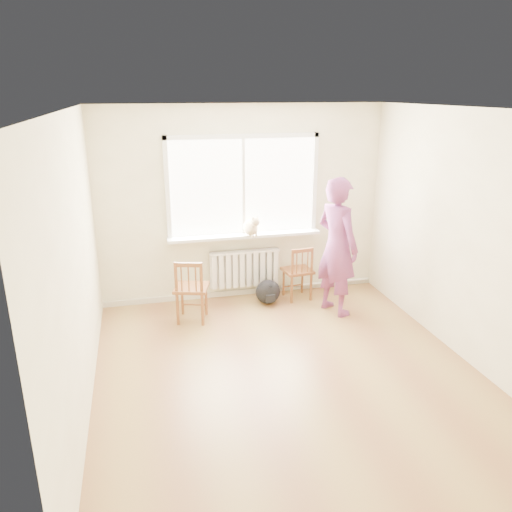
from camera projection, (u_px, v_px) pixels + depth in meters
floor at (289, 374)px, 5.29m from camera, size 4.50×4.50×0.00m
ceiling at (295, 109)px, 4.44m from camera, size 4.50×4.50×0.00m
back_wall at (243, 204)px, 6.94m from camera, size 4.00×0.01×2.70m
window at (243, 182)px, 6.82m from camera, size 2.12×0.05×1.42m
windowsill at (245, 235)px, 6.97m from camera, size 2.15×0.22×0.04m
radiator at (245, 268)px, 7.14m from camera, size 1.00×0.12×0.55m
heating_pipe at (325, 283)px, 7.56m from camera, size 1.40×0.04×0.04m
baseboard at (244, 292)px, 7.34m from camera, size 4.00×0.03×0.08m
chair_left at (191, 291)px, 6.37m from camera, size 0.51×0.50×0.85m
chair_right at (299, 273)px, 7.07m from camera, size 0.43×0.41×0.79m
person at (337, 247)px, 6.51m from camera, size 0.66×0.79×1.84m
cat at (251, 227)px, 6.86m from camera, size 0.26×0.45×0.30m
backpack at (268, 292)px, 6.99m from camera, size 0.40×0.33×0.35m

